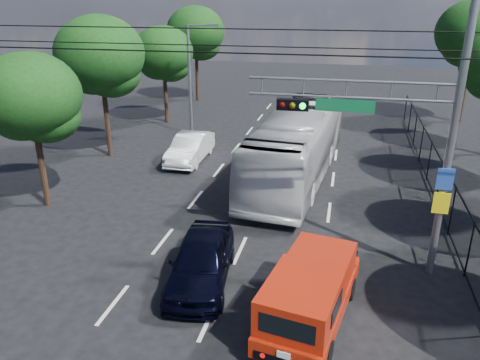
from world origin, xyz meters
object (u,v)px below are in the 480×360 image
(navy_hatchback, at_px, (201,261))
(white_bus, at_px, (297,145))
(red_pickup, at_px, (311,292))
(signal_mast, at_px, (412,117))
(white_van, at_px, (190,148))

(navy_hatchback, distance_m, white_bus, 10.25)
(red_pickup, xyz_separation_m, white_bus, (-1.67, 11.28, 0.72))
(signal_mast, height_order, red_pickup, signal_mast)
(white_bus, bearing_deg, white_van, 173.02)
(white_bus, xyz_separation_m, white_van, (-6.08, 1.31, -0.96))
(signal_mast, xyz_separation_m, navy_hatchback, (-6.05, -2.21, -4.46))
(navy_hatchback, height_order, white_bus, white_bus)
(navy_hatchback, bearing_deg, signal_mast, 12.84)
(signal_mast, height_order, navy_hatchback, signal_mast)
(red_pickup, relative_size, white_bus, 0.43)
(signal_mast, bearing_deg, red_pickup, -125.62)
(signal_mast, relative_size, white_bus, 0.77)
(signal_mast, bearing_deg, white_van, 138.28)
(white_van, bearing_deg, red_pickup, -58.77)
(white_bus, distance_m, white_van, 6.29)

